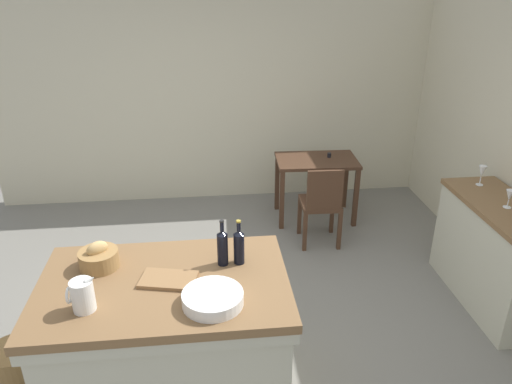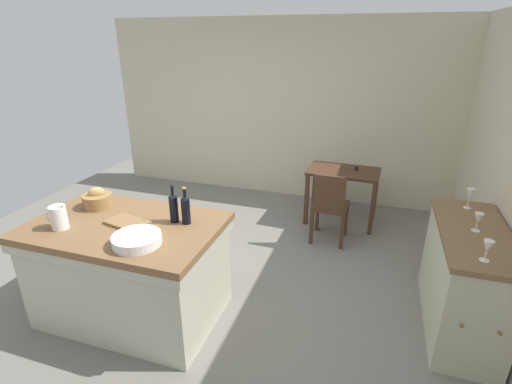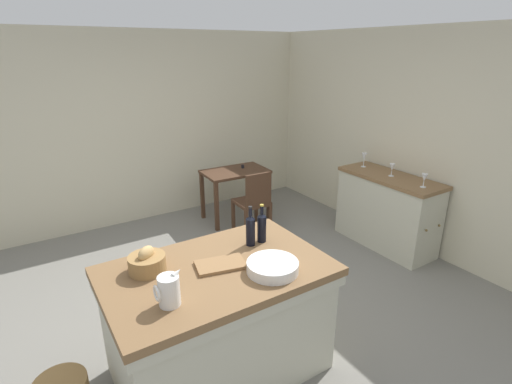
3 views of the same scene
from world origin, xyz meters
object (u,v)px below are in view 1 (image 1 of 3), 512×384
Objects in this scene: cutting_board at (168,280)px; wine_bottle_amber at (223,247)px; wicker_hamper at (17,366)px; wash_bowl at (213,298)px; wooden_chair at (321,203)px; side_cabinet at (496,255)px; writing_desk at (316,169)px; wine_glass_middle at (482,172)px; wine_glass_left at (510,196)px; wine_bottle_dark at (239,246)px; bread_basket at (99,258)px; island_table at (168,334)px; pitcher at (82,295)px.

wine_bottle_amber is (0.35, 0.16, 0.12)m from cutting_board.
cutting_board reaches higher than wicker_hamper.
wooden_chair is at bearing 60.90° from wash_bowl.
cutting_board is at bearing -164.97° from side_cabinet.
wash_bowl reaches higher than wicker_hamper.
wine_glass_middle reaches higher than writing_desk.
writing_desk is 2.67× the size of cutting_board.
cutting_board is at bearing -165.00° from wine_glass_left.
wine_bottle_dark is at bearing -165.95° from side_cabinet.
wine_glass_middle is at bearing -46.97° from writing_desk.
side_cabinet is at bearing 22.04° from wash_bowl.
side_cabinet is 3.22m from bread_basket.
wine_bottle_dark is (0.49, 0.17, 0.54)m from island_table.
wine_glass_middle is at bearing 23.93° from pitcher.
writing_desk is at bearing 133.03° from wine_glass_middle.
island_table is 6.71× the size of pitcher.
cutting_board reaches higher than wooden_chair.
wine_glass_left is at bearing 15.00° from cutting_board.
wine_glass_middle reaches higher than wooden_chair.
bread_basket is 0.74× the size of cutting_board.
bread_basket is 1.05m from wicker_hamper.
pitcher is 0.74m from wash_bowl.
bread_basket is 1.40× the size of wine_glass_middle.
wine_glass_middle is at bearing 16.97° from bread_basket.
side_cabinet is 0.74m from wine_glass_middle.
cutting_board reaches higher than side_cabinet.
pitcher is at bearing -153.79° from cutting_board.
island_table is 0.69m from wine_bottle_amber.
side_cabinet is 2.09m from writing_desk.
pitcher is 0.44m from bread_basket.
side_cabinet is 1.39× the size of writing_desk.
pitcher is 0.91× the size of bread_basket.
wine_glass_left is at bearing -135.99° from side_cabinet.
wash_bowl reaches higher than side_cabinet.
cutting_board is at bearing 136.38° from wash_bowl.
island_table is at bearing 27.48° from pitcher.
pitcher is at bearing -91.06° from bread_basket.
writing_desk is 5.05× the size of wine_glass_middle.
island_table is 8.58× the size of wine_glass_middle.
cutting_board is 1.89× the size of wine_glass_middle.
island_table reaches higher than wicker_hamper.
bread_basket is at bearing -163.03° from wine_glass_middle.
bread_basket is 0.79× the size of wine_bottle_amber.
wine_glass_left is (2.33, 0.56, -0.01)m from wine_bottle_amber.
wine_bottle_amber reaches higher than island_table.
wooden_chair is 2.82× the size of wine_bottle_dark.
pitcher is (-1.97, -2.67, 0.39)m from writing_desk.
writing_desk is at bearing 58.32° from cutting_board.
wine_bottle_dark reaches higher than wooden_chair.
wash_bowl is 2.37× the size of wine_glass_left.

